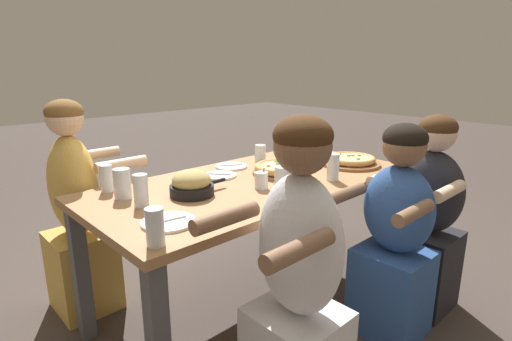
% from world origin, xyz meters
% --- Properties ---
extents(ground_plane, '(18.00, 18.00, 0.00)m').
position_xyz_m(ground_plane, '(0.00, 0.00, 0.00)').
color(ground_plane, '#423833').
rests_on(ground_plane, ground).
extents(dining_table, '(1.81, 0.88, 0.77)m').
position_xyz_m(dining_table, '(0.00, 0.00, 0.68)').
color(dining_table, '#996B42').
rests_on(dining_table, ground).
extents(pizza_board_main, '(0.33, 0.33, 0.06)m').
position_xyz_m(pizza_board_main, '(0.18, -0.02, 0.80)').
color(pizza_board_main, brown).
rests_on(pizza_board_main, dining_table).
extents(pizza_board_second, '(0.37, 0.37, 0.06)m').
position_xyz_m(pizza_board_second, '(0.65, -0.17, 0.80)').
color(pizza_board_second, brown).
rests_on(pizza_board_second, dining_table).
extents(skillet_bowl, '(0.31, 0.21, 0.13)m').
position_xyz_m(skillet_bowl, '(-0.41, 0.01, 0.82)').
color(skillet_bowl, black).
rests_on(skillet_bowl, dining_table).
extents(empty_plate_a, '(0.19, 0.19, 0.02)m').
position_xyz_m(empty_plate_a, '(0.07, 0.29, 0.77)').
color(empty_plate_a, white).
rests_on(empty_plate_a, dining_table).
extents(empty_plate_b, '(0.20, 0.20, 0.02)m').
position_xyz_m(empty_plate_b, '(0.56, 0.16, 0.77)').
color(empty_plate_b, white).
rests_on(empty_plate_b, dining_table).
extents(empty_plate_c, '(0.19, 0.19, 0.02)m').
position_xyz_m(empty_plate_c, '(-0.11, 0.18, 0.77)').
color(empty_plate_c, white).
rests_on(empty_plate_c, dining_table).
extents(empty_plate_d, '(0.21, 0.21, 0.02)m').
position_xyz_m(empty_plate_d, '(-0.68, -0.22, 0.77)').
color(empty_plate_d, white).
rests_on(empty_plate_d, dining_table).
extents(cocktail_glass_blue, '(0.07, 0.07, 0.11)m').
position_xyz_m(cocktail_glass_blue, '(-0.09, -0.14, 0.81)').
color(cocktail_glass_blue, silver).
rests_on(cocktail_glass_blue, dining_table).
extents(drinking_glass_a, '(0.07, 0.07, 0.11)m').
position_xyz_m(drinking_glass_a, '(0.29, 0.27, 0.82)').
color(drinking_glass_a, silver).
rests_on(drinking_glass_a, dining_table).
extents(drinking_glass_b, '(0.06, 0.06, 0.15)m').
position_xyz_m(drinking_glass_b, '(-0.66, 0.03, 0.83)').
color(drinking_glass_b, silver).
rests_on(drinking_glass_b, dining_table).
extents(drinking_glass_c, '(0.08, 0.08, 0.14)m').
position_xyz_m(drinking_glass_c, '(-0.67, 0.20, 0.84)').
color(drinking_glass_c, silver).
rests_on(drinking_glass_c, dining_table).
extents(drinking_glass_d, '(0.06, 0.06, 0.13)m').
position_xyz_m(drinking_glass_d, '(-0.68, 0.35, 0.83)').
color(drinking_glass_d, silver).
rests_on(drinking_glass_d, dining_table).
extents(drinking_glass_e, '(0.07, 0.07, 0.15)m').
position_xyz_m(drinking_glass_e, '(0.29, -0.30, 0.83)').
color(drinking_glass_e, silver).
rests_on(drinking_glass_e, dining_table).
extents(drinking_glass_f, '(0.08, 0.08, 0.14)m').
position_xyz_m(drinking_glass_f, '(-0.08, -0.27, 0.84)').
color(drinking_glass_f, silver).
rests_on(drinking_glass_f, dining_table).
extents(drinking_glass_g, '(0.06, 0.06, 0.14)m').
position_xyz_m(drinking_glass_g, '(-0.82, -0.36, 0.83)').
color(drinking_glass_g, silver).
rests_on(drinking_glass_g, dining_table).
extents(diner_far_left, '(0.51, 0.40, 1.21)m').
position_xyz_m(diner_far_left, '(-0.74, 0.66, 0.55)').
color(diner_far_left, gold).
rests_on(diner_far_left, ground).
extents(diner_near_midright, '(0.51, 0.40, 1.11)m').
position_xyz_m(diner_near_midright, '(0.34, -0.66, 0.52)').
color(diner_near_midright, '#2D5193').
rests_on(diner_near_midright, ground).
extents(diner_near_midleft, '(0.51, 0.40, 1.22)m').
position_xyz_m(diner_near_midleft, '(-0.40, -0.66, 0.57)').
color(diner_near_midleft, silver).
rests_on(diner_near_midleft, ground).
extents(diner_near_right, '(0.51, 0.40, 1.12)m').
position_xyz_m(diner_near_right, '(0.70, -0.66, 0.52)').
color(diner_near_right, '#232328').
rests_on(diner_near_right, ground).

